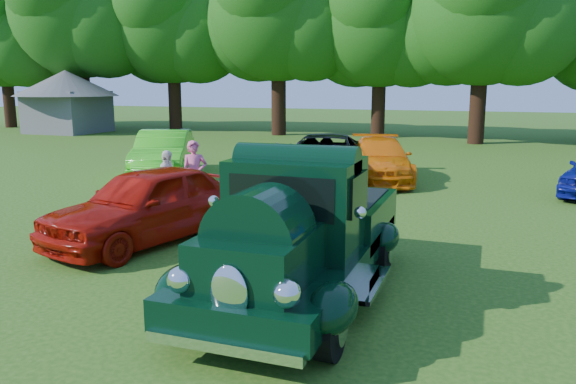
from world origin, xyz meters
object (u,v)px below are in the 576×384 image
(back_car_black, at_px, (325,159))
(red_convertible, at_px, (148,204))
(back_car_lime, at_px, (164,153))
(gazebo, at_px, (67,94))
(back_car_orange, at_px, (379,160))
(hero_pickup, at_px, (302,236))
(spectator_pink, at_px, (195,175))
(spectator_grey, at_px, (275,180))
(spectator_white, at_px, (167,181))

(back_car_black, bearing_deg, red_convertible, -110.31)
(back_car_lime, xyz_separation_m, gazebo, (-15.11, 12.90, 1.64))
(red_convertible, distance_m, back_car_orange, 9.04)
(hero_pickup, bearing_deg, spectator_pink, 133.22)
(spectator_pink, bearing_deg, spectator_grey, -31.07)
(back_car_black, relative_size, spectator_pink, 3.18)
(hero_pickup, bearing_deg, back_car_orange, 94.57)
(spectator_grey, relative_size, spectator_white, 1.15)
(back_car_orange, xyz_separation_m, spectator_pink, (-3.48, -5.70, 0.17))
(spectator_grey, bearing_deg, back_car_lime, -157.46)
(back_car_lime, distance_m, back_car_orange, 7.12)
(spectator_pink, bearing_deg, red_convertible, -108.68)
(spectator_white, bearing_deg, hero_pickup, -131.36)
(red_convertible, xyz_separation_m, spectator_grey, (1.59, 2.80, 0.12))
(red_convertible, xyz_separation_m, spectator_pink, (-0.55, 2.85, 0.11))
(back_car_lime, distance_m, gazebo, 19.93)
(spectator_white, relative_size, gazebo, 0.23)
(back_car_orange, xyz_separation_m, spectator_grey, (-1.34, -5.75, 0.18))
(back_car_black, bearing_deg, spectator_grey, -97.51)
(red_convertible, relative_size, gazebo, 0.68)
(gazebo, bearing_deg, red_convertible, -46.12)
(back_car_black, bearing_deg, back_car_orange, 25.62)
(spectator_pink, distance_m, spectator_grey, 2.14)
(red_convertible, distance_m, gazebo, 27.65)
(hero_pickup, height_order, spectator_white, hero_pickup)
(back_car_lime, bearing_deg, red_convertible, -83.89)
(spectator_white, bearing_deg, spectator_grey, -81.57)
(hero_pickup, bearing_deg, red_convertible, 155.29)
(back_car_black, distance_m, gazebo, 24.06)
(gazebo, bearing_deg, back_car_orange, -27.22)
(back_car_black, xyz_separation_m, spectator_white, (-2.45, -5.11, -0.00))
(hero_pickup, height_order, spectator_grey, hero_pickup)
(spectator_pink, xyz_separation_m, spectator_grey, (2.14, -0.05, 0.01))
(hero_pickup, relative_size, spectator_white, 3.50)
(hero_pickup, xyz_separation_m, back_car_lime, (-7.77, 8.71, -0.12))
(hero_pickup, height_order, back_car_lime, hero_pickup)
(back_car_lime, relative_size, spectator_grey, 2.70)
(spectator_pink, xyz_separation_m, spectator_white, (-0.48, -0.48, -0.10))
(back_car_orange, bearing_deg, spectator_grey, -118.32)
(back_car_orange, bearing_deg, spectator_white, -137.89)
(hero_pickup, distance_m, red_convertible, 4.12)
(spectator_white, bearing_deg, back_car_lime, 32.17)
(red_convertible, height_order, back_car_lime, back_car_lime)
(back_car_black, distance_m, spectator_pink, 5.04)
(red_convertible, height_order, back_car_orange, red_convertible)
(red_convertible, distance_m, spectator_grey, 3.22)
(hero_pickup, bearing_deg, back_car_black, 104.19)
(spectator_white, xyz_separation_m, gazebo, (-18.09, 17.52, 1.66))
(back_car_black, height_order, spectator_pink, spectator_pink)
(back_car_black, xyz_separation_m, spectator_pink, (-1.97, -4.64, 0.10))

